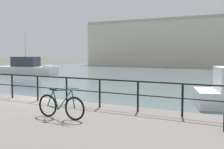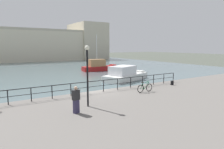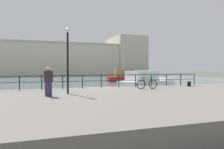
# 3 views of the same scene
# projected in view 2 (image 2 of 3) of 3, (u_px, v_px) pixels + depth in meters

# --- Properties ---
(ground_plane) EXTENTS (240.00, 240.00, 0.00)m
(ground_plane) POSITION_uv_depth(u_px,v_px,m) (97.00, 99.00, 19.13)
(ground_plane) COLOR #4C5147
(water_basin) EXTENTS (80.00, 60.00, 0.01)m
(water_basin) POSITION_uv_depth(u_px,v_px,m) (31.00, 69.00, 44.31)
(water_basin) COLOR slate
(water_basin) RESTS_ON ground_plane
(quay_promenade) EXTENTS (56.00, 13.00, 0.87)m
(quay_promenade) POSITION_uv_depth(u_px,v_px,m) (143.00, 114.00, 13.65)
(quay_promenade) COLOR slate
(quay_promenade) RESTS_ON ground_plane
(harbor_building) EXTENTS (64.94, 16.93, 13.79)m
(harbor_building) POSITION_uv_depth(u_px,v_px,m) (30.00, 45.00, 69.90)
(harbor_building) COLOR beige
(harbor_building) RESTS_ON ground_plane
(moored_green_narrowboat) EXTENTS (7.38, 2.97, 7.33)m
(moored_green_narrowboat) POSITION_uv_depth(u_px,v_px,m) (99.00, 66.00, 41.44)
(moored_green_narrowboat) COLOR maroon
(moored_green_narrowboat) RESTS_ON water_basin
(moored_small_launch) EXTENTS (8.44, 5.55, 2.15)m
(moored_small_launch) POSITION_uv_depth(u_px,v_px,m) (125.00, 75.00, 29.87)
(moored_small_launch) COLOR white
(moored_small_launch) RESTS_ON water_basin
(quay_railing) EXTENTS (23.50, 0.07, 1.08)m
(quay_railing) POSITION_uv_depth(u_px,v_px,m) (80.00, 86.00, 17.17)
(quay_railing) COLOR black
(quay_railing) RESTS_ON quay_promenade
(parked_bicycle) EXTENTS (1.77, 0.10, 0.98)m
(parked_bicycle) POSITION_uv_depth(u_px,v_px,m) (145.00, 88.00, 18.29)
(parked_bicycle) COLOR black
(parked_bicycle) RESTS_ON quay_promenade
(mooring_bollard) EXTENTS (0.32, 0.32, 0.44)m
(mooring_bollard) POSITION_uv_depth(u_px,v_px,m) (172.00, 83.00, 21.68)
(mooring_bollard) COLOR black
(mooring_bollard) RESTS_ON quay_promenade
(quay_lamp_post) EXTENTS (0.32, 0.32, 4.17)m
(quay_lamp_post) POSITION_uv_depth(u_px,v_px,m) (87.00, 67.00, 13.60)
(quay_lamp_post) COLOR black
(quay_lamp_post) RESTS_ON quay_promenade
(standing_person) EXTENTS (0.50, 0.39, 1.69)m
(standing_person) POSITION_uv_depth(u_px,v_px,m) (76.00, 100.00, 12.44)
(standing_person) COLOR #332D4C
(standing_person) RESTS_ON quay_promenade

